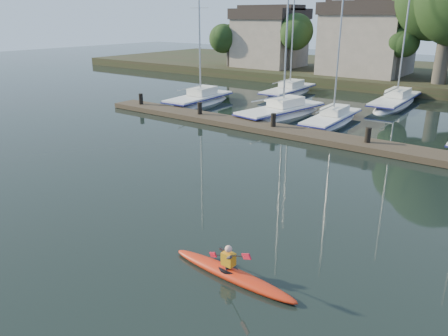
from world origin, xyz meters
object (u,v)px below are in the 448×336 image
Objects in this scene: sailboat_2 at (331,126)px; dock at (317,137)px; kayak at (232,272)px; sailboat_5 at (288,96)px; sailboat_6 at (394,107)px; sailboat_0 at (199,106)px; sailboat_1 at (281,119)px.

dock is at bearing -78.86° from sailboat_2.
kayak is 0.28× the size of sailboat_5.
sailboat_6 reaches higher than sailboat_5.
kayak is 0.26× the size of sailboat_6.
sailboat_6 is at bearing 88.16° from dock.
sailboat_0 is 11.67m from sailboat_2.
sailboat_5 is (-9.00, 12.81, -0.39)m from dock.
sailboat_1 is 1.12× the size of sailboat_2.
sailboat_5 is (-4.07, 8.48, 0.02)m from sailboat_1.
sailboat_6 is (5.37, 9.36, 0.02)m from sailboat_1.
dock is 2.25× the size of sailboat_1.
sailboat_5 is at bearing 131.66° from sailboat_2.
kayak is 19.85m from sailboat_2.
sailboat_2 is (-5.45, 19.09, -0.33)m from kayak.
sailboat_2 is 0.83× the size of sailboat_6.
sailboat_1 is at bearing -66.71° from sailboat_5.
sailboat_0 is (-17.13, 18.94, -0.38)m from kayak.
sailboat_1 is (-9.33, 18.93, -0.37)m from kayak.
sailboat_1 is 3.88m from sailboat_2.
sailboat_1 is (7.79, -0.01, 0.01)m from sailboat_0.
sailboat_6 reaches higher than dock.
sailboat_5 reaches higher than dock.
sailboat_5 is (3.72, 8.48, 0.02)m from sailboat_0.
sailboat_2 is at bearing -48.69° from sailboat_5.
sailboat_6 is at bearing 78.80° from sailboat_2.
sailboat_5 is at bearing 62.68° from sailboat_0.
sailboat_2 is at bearing 103.16° from dock.
sailboat_5 is at bearing -176.07° from sailboat_6.
sailboat_1 is at bearing -121.19° from sailboat_6.
sailboat_6 is (0.44, 13.68, -0.39)m from dock.
dock is at bearing -22.45° from sailboat_0.
dock is (-4.41, 14.61, 0.04)m from kayak.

